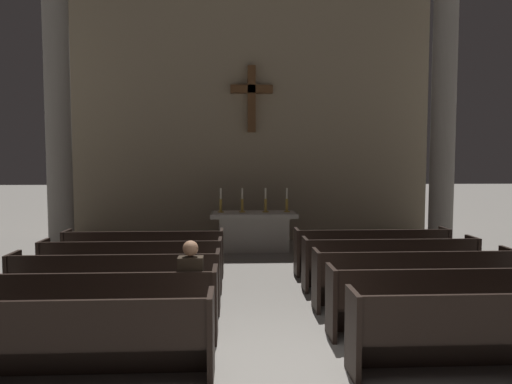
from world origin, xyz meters
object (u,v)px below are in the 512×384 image
(pew_left_row_3, at_px, (116,283))
(candlestick_inner_right, at_px, (266,205))
(altar, at_px, (254,230))
(candlestick_outer_right, at_px, (287,204))
(pew_right_row_3, at_px, (414,279))
(pew_right_row_4, at_px, (390,263))
(pew_left_row_5, at_px, (145,253))
(pew_left_row_2, at_px, (94,306))
(candlestick_outer_left, at_px, (221,205))
(pew_right_row_5, at_px, (371,251))
(pew_left_row_1, at_px, (62,339))
(pew_right_row_2, at_px, (446,301))
(column_right_second, at_px, (443,125))
(lone_worshipper, at_px, (191,287))
(column_left_second, at_px, (58,123))
(pew_left_row_4, at_px, (132,266))
(candlestick_inner_left, at_px, (242,205))
(pew_right_row_1, at_px, (493,332))

(pew_left_row_3, height_order, candlestick_inner_right, candlestick_inner_right)
(altar, bearing_deg, candlestick_outer_right, -0.00)
(candlestick_outer_right, bearing_deg, pew_right_row_3, -73.05)
(candlestick_inner_right, distance_m, candlestick_outer_right, 0.55)
(pew_right_row_4, bearing_deg, pew_left_row_5, 166.46)
(pew_left_row_2, bearing_deg, candlestick_outer_left, 76.11)
(pew_left_row_3, xyz_separation_m, pew_right_row_5, (4.61, 2.22, 0.00))
(pew_left_row_5, bearing_deg, candlestick_outer_left, 60.32)
(pew_left_row_1, xyz_separation_m, pew_right_row_2, (4.61, 1.11, 0.00))
(pew_left_row_5, relative_size, column_right_second, 0.47)
(altar, relative_size, candlestick_inner_right, 3.55)
(pew_right_row_5, distance_m, candlestick_inner_right, 3.32)
(candlestick_outer_left, distance_m, lone_worshipper, 5.87)
(column_left_second, xyz_separation_m, candlestick_outer_right, (5.57, 0.42, -2.03))
(lone_worshipper, bearing_deg, pew_left_row_1, -137.12)
(pew_left_row_4, xyz_separation_m, pew_right_row_4, (4.61, 0.00, 0.00))
(pew_left_row_4, height_order, column_right_second, column_right_second)
(pew_right_row_5, bearing_deg, column_left_second, 163.10)
(pew_left_row_4, bearing_deg, candlestick_outer_left, 68.34)
(lone_worshipper, bearing_deg, altar, 79.64)
(candlestick_outer_right, bearing_deg, candlestick_inner_left, 180.00)
(pew_left_row_1, relative_size, column_left_second, 0.47)
(column_left_second, xyz_separation_m, altar, (4.72, 0.42, -2.70))
(pew_right_row_1, xyz_separation_m, column_left_second, (-7.02, 6.57, 2.76))
(pew_left_row_3, xyz_separation_m, candlestick_outer_left, (1.45, 4.77, 0.73))
(pew_right_row_5, height_order, altar, altar)
(pew_left_row_5, distance_m, pew_right_row_5, 4.61)
(pew_right_row_5, bearing_deg, pew_right_row_1, -90.00)
(candlestick_inner_right, bearing_deg, column_left_second, -175.25)
(pew_left_row_4, relative_size, pew_right_row_5, 1.00)
(pew_right_row_5, bearing_deg, pew_left_row_2, -144.15)
(pew_right_row_2, bearing_deg, pew_right_row_5, 90.00)
(pew_left_row_5, relative_size, column_left_second, 0.47)
(pew_left_row_5, bearing_deg, candlestick_inner_left, 51.84)
(pew_right_row_4, bearing_deg, altar, 122.19)
(pew_right_row_5, xyz_separation_m, column_left_second, (-7.02, 2.13, 2.76))
(column_right_second, bearing_deg, pew_left_row_3, -148.20)
(pew_left_row_2, relative_size, pew_left_row_3, 1.00)
(column_left_second, bearing_deg, pew_left_row_1, -69.84)
(pew_left_row_3, distance_m, pew_right_row_5, 5.11)
(pew_right_row_1, distance_m, lone_worshipper, 3.57)
(pew_right_row_1, xyz_separation_m, pew_right_row_4, (0.00, 3.33, 0.00))
(pew_right_row_2, distance_m, column_left_second, 9.31)
(pew_left_row_3, bearing_deg, candlestick_inner_left, 67.21)
(pew_left_row_2, relative_size, altar, 1.43)
(pew_right_row_1, bearing_deg, pew_left_row_1, 180.00)
(pew_left_row_2, distance_m, pew_right_row_5, 5.68)
(column_left_second, distance_m, column_right_second, 9.43)
(pew_right_row_3, distance_m, column_left_second, 8.71)
(candlestick_inner_left, bearing_deg, pew_right_row_2, -66.11)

